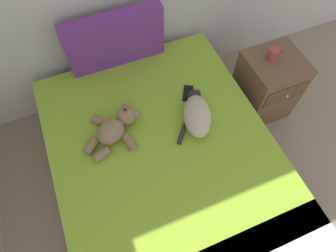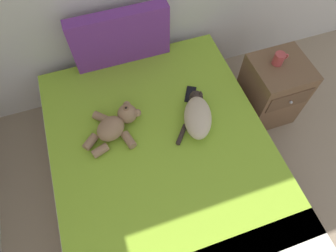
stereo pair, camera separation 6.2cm
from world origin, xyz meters
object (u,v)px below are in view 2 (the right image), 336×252
patterned_cushion (121,38)px  cell_phone (190,94)px  mug (279,59)px  nightstand (271,91)px  teddy_bear (116,125)px  cat (197,115)px  bed (164,165)px

patterned_cushion → cell_phone: size_ratio=4.58×
cell_phone → mug: bearing=-0.7°
nightstand → mug: mug is taller
teddy_bear → nightstand: bearing=2.9°
cat → nightstand: (0.77, 0.18, -0.26)m
bed → cell_phone: bearing=47.7°
cat → cell_phone: 0.24m
mug → patterned_cushion: bearing=153.8°
patterned_cushion → mug: 1.20m
cell_phone → cat: bearing=-100.1°
patterned_cushion → nightstand: (1.11, -0.57, -0.41)m
bed → teddy_bear: teddy_bear is taller
patterned_cushion → cat: patterned_cushion is taller
teddy_bear → cell_phone: bearing=11.0°
patterned_cushion → mug: bearing=-26.2°
cell_phone → nightstand: bearing=-4.0°
mug → teddy_bear: bearing=-175.2°
nightstand → mug: size_ratio=5.10×
patterned_cushion → cat: size_ratio=1.79×
patterned_cushion → teddy_bear: size_ratio=1.68×
bed → mug: size_ratio=16.19×
cat → teddy_bear: size_ratio=0.94×
teddy_bear → mug: 1.30m
bed → cell_phone: 0.57m
bed → cat: cat is taller
bed → teddy_bear: 0.48m
bed → mug: bearing=19.5°
nightstand → teddy_bear: bearing=-177.1°
bed → patterned_cushion: 1.02m
bed → mug: (1.04, 0.37, 0.41)m
patterned_cushion → teddy_bear: 0.69m
patterned_cushion → teddy_bear: (-0.22, -0.64, -0.16)m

